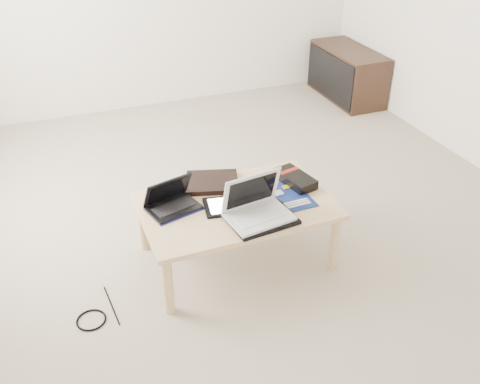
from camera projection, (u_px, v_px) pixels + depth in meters
name	position (u px, v px, depth m)	size (l,w,h in m)	color
ground	(234.00, 203.00, 3.82)	(4.00, 4.00, 0.00)	#AFA18E
coffee_table	(236.00, 210.00, 3.12)	(1.10, 0.70, 0.40)	#E5BF89
media_cabinet	(347.00, 74.00, 5.38)	(0.41, 0.90, 0.50)	#362216
book	(212.00, 182.00, 3.26)	(0.37, 0.34, 0.03)	black
netbook	(172.00, 202.00, 3.03)	(0.33, 0.27, 0.19)	black
tablet	(228.00, 206.00, 3.06)	(0.30, 0.25, 0.01)	black
remote	(244.00, 189.00, 3.20)	(0.13, 0.25, 0.02)	silver
neoprene_sleeve	(262.00, 219.00, 2.94)	(0.36, 0.26, 0.02)	black
white_laptop	(257.00, 208.00, 2.93)	(0.37, 0.29, 0.24)	silver
motherboard	(287.00, 197.00, 3.15)	(0.27, 0.33, 0.01)	#0B154A
gpu_box	(295.00, 179.00, 3.27)	(0.20, 0.30, 0.06)	black
cable_coil	(228.00, 208.00, 3.04)	(0.11, 0.11, 0.01)	black
floor_cable_coil	(91.00, 320.00, 2.85)	(0.16, 0.16, 0.01)	black
floor_cable_trail	(112.00, 305.00, 2.94)	(0.01, 0.01, 0.32)	black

